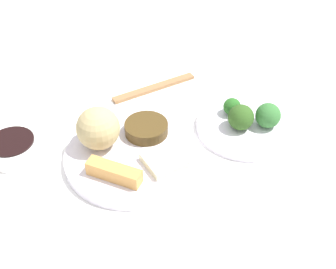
# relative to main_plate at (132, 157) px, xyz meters

# --- Properties ---
(tabletop) EXTENTS (2.20, 2.20, 0.02)m
(tabletop) POSITION_rel_main_plate_xyz_m (-0.00, 0.00, -0.02)
(tabletop) COLOR white
(tabletop) RESTS_ON ground
(main_plate) EXTENTS (0.26, 0.26, 0.02)m
(main_plate) POSITION_rel_main_plate_xyz_m (0.00, 0.00, 0.00)
(main_plate) COLOR white
(main_plate) RESTS_ON tabletop
(rice_scoop) EXTENTS (0.08, 0.08, 0.08)m
(rice_scoop) POSITION_rel_main_plate_xyz_m (-0.03, -0.06, 0.05)
(rice_scoop) COLOR tan
(rice_scoop) RESTS_ON main_plate
(spring_roll) EXTENTS (0.07, 0.10, 0.03)m
(spring_roll) POSITION_rel_main_plate_xyz_m (0.06, -0.03, 0.02)
(spring_roll) COLOR #D9994B
(spring_roll) RESTS_ON main_plate
(crab_rangoon_wonton) EXTENTS (0.09, 0.09, 0.01)m
(crab_rangoon_wonton) POSITION_rel_main_plate_xyz_m (0.03, 0.06, 0.02)
(crab_rangoon_wonton) COLOR beige
(crab_rangoon_wonton) RESTS_ON main_plate
(stir_fry_heap) EXTENTS (0.09, 0.09, 0.02)m
(stir_fry_heap) POSITION_rel_main_plate_xyz_m (-0.06, 0.03, 0.02)
(stir_fry_heap) COLOR #4C3818
(stir_fry_heap) RESTS_ON main_plate
(broccoli_plate) EXTENTS (0.20, 0.20, 0.01)m
(broccoli_plate) POSITION_rel_main_plate_xyz_m (-0.08, 0.24, -0.00)
(broccoli_plate) COLOR white
(broccoli_plate) RESTS_ON tabletop
(broccoli_floret_0) EXTENTS (0.05, 0.05, 0.05)m
(broccoli_floret_0) POSITION_rel_main_plate_xyz_m (-0.07, 0.22, 0.03)
(broccoli_floret_0) COLOR #30571E
(broccoli_floret_0) RESTS_ON broccoli_plate
(broccoli_floret_1) EXTENTS (0.04, 0.04, 0.04)m
(broccoli_floret_1) POSITION_rel_main_plate_xyz_m (-0.11, 0.21, 0.02)
(broccoli_floret_1) COLOR #286521
(broccoli_floret_1) RESTS_ON broccoli_plate
(broccoli_floret_2) EXTENTS (0.05, 0.05, 0.05)m
(broccoli_floret_2) POSITION_rel_main_plate_xyz_m (-0.07, 0.28, 0.03)
(broccoli_floret_2) COLOR #357333
(broccoli_floret_2) RESTS_ON broccoli_plate
(soy_sauce_bowl) EXTENTS (0.11, 0.11, 0.03)m
(soy_sauce_bowl) POSITION_rel_main_plate_xyz_m (-0.03, -0.23, 0.01)
(soy_sauce_bowl) COLOR white
(soy_sauce_bowl) RESTS_ON tabletop
(soy_sauce_bowl_liquid) EXTENTS (0.09, 0.09, 0.00)m
(soy_sauce_bowl_liquid) POSITION_rel_main_plate_xyz_m (-0.03, -0.23, 0.03)
(soy_sauce_bowl_liquid) COLOR black
(soy_sauce_bowl_liquid) RESTS_ON soy_sauce_bowl
(chopsticks_pair) EXTENTS (0.11, 0.20, 0.01)m
(chopsticks_pair) POSITION_rel_main_plate_xyz_m (-0.24, 0.05, -0.00)
(chopsticks_pair) COLOR #A17046
(chopsticks_pair) RESTS_ON tabletop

